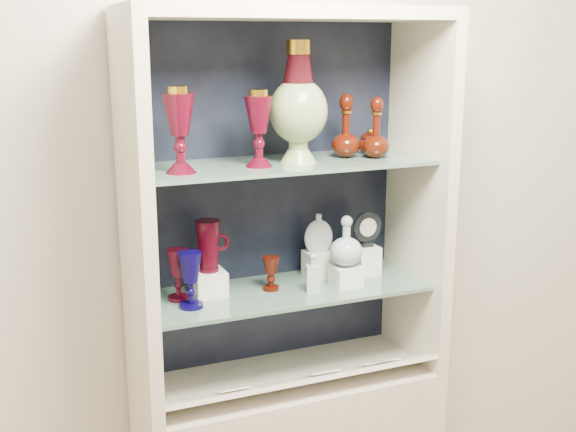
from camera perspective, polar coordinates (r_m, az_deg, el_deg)
name	(u,v)px	position (r m, az deg, el deg)	size (l,w,h in m)	color
wall_back	(263,173)	(2.46, -1.96, 3.40)	(3.50, 0.02, 2.80)	beige
cabinet_back_panel	(267,196)	(2.45, -1.70, 1.55)	(0.98, 0.02, 1.15)	black
cabinet_side_left	(136,223)	(2.15, -11.93, -0.53)	(0.04, 0.40, 1.15)	beige
cabinet_side_right	(418,196)	(2.50, 10.24, 1.57)	(0.04, 0.40, 1.15)	beige
cabinet_top_cap	(288,13)	(2.22, 0.00, 15.74)	(1.00, 0.40, 0.04)	beige
shelf_lower	(286,290)	(2.38, -0.19, -5.90)	(0.92, 0.34, 0.01)	slate
shelf_upper	(286,164)	(2.27, -0.19, 4.14)	(0.92, 0.34, 0.01)	slate
label_ledge	(301,381)	(2.37, 1.04, -12.90)	(0.92, 0.18, 0.01)	beige
label_card_0	(324,372)	(2.39, 2.83, -12.24)	(0.10, 0.07, 0.00)	white
label_card_1	(383,361)	(2.49, 7.54, -11.29)	(0.10, 0.07, 0.00)	white
label_card_2	(234,390)	(2.29, -4.33, -13.51)	(0.10, 0.07, 0.00)	white
label_card_3	(375,363)	(2.47, 6.88, -11.43)	(0.10, 0.07, 0.00)	white
pedestal_lamp_left	(180,130)	(2.09, -8.56, 6.73)	(0.09, 0.09, 0.25)	#4B0415
pedestal_lamp_right	(259,128)	(2.17, -2.33, 6.92)	(0.09, 0.09, 0.23)	#4B0415
enamel_urn	(298,102)	(2.23, 0.83, 8.97)	(0.18, 0.18, 0.37)	#093F1D
ruby_decanter_a	(376,124)	(2.35, 7.00, 7.24)	(0.09, 0.09, 0.22)	#461104
ruby_decanter_b	(346,124)	(2.35, 4.61, 7.27)	(0.09, 0.09, 0.22)	#461104
lidded_bowl	(370,141)	(2.44, 6.46, 5.92)	(0.08, 0.08, 0.09)	#461104
cobalt_goblet	(191,280)	(2.21, -7.71, -5.04)	(0.07, 0.07, 0.17)	#060042
ruby_goblet_tall	(178,275)	(2.28, -8.68, -4.60)	(0.07, 0.07, 0.16)	#4B0415
ruby_goblet_small	(271,274)	(2.35, -1.36, -4.57)	(0.06, 0.06, 0.11)	#461104
riser_ruby_pitcher	(209,283)	(2.32, -6.25, -5.28)	(0.10, 0.10, 0.08)	silver
ruby_pitcher	(208,246)	(2.28, -6.33, -2.37)	(0.12, 0.08, 0.17)	#4B0415
clear_square_bottle	(313,272)	(2.33, 1.99, -4.48)	(0.04, 0.04, 0.13)	#9BAAB7
riser_flat_flask	(318,264)	(2.48, 2.40, -3.82)	(0.09, 0.09, 0.09)	silver
flat_flask	(319,232)	(2.45, 2.43, -1.29)	(0.10, 0.04, 0.14)	silver
riser_clear_round_decanter	(346,276)	(2.40, 4.57, -4.73)	(0.09, 0.09, 0.07)	silver
clear_round_decanter	(346,242)	(2.36, 4.63, -2.07)	(0.11, 0.11, 0.16)	#9BAAB7
riser_cameo_medallion	(366,260)	(2.52, 6.20, -3.49)	(0.08, 0.08, 0.10)	silver
cameo_medallion	(367,229)	(2.49, 6.26, -0.99)	(0.11, 0.04, 0.13)	black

